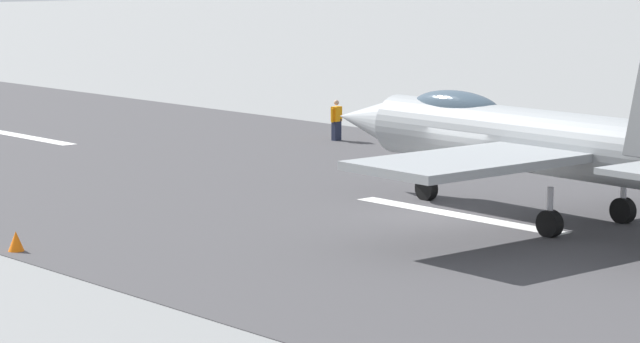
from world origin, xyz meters
TOP-DOWN VIEW (x-y plane):
  - ground_plane at (0.00, 0.00)m, footprint 400.00×400.00m
  - runway_strip at (-0.02, 0.00)m, footprint 240.00×26.00m
  - fighter_jet at (-2.53, -1.10)m, footprint 16.50×14.41m
  - crew_person at (15.00, -9.14)m, footprint 0.36×0.69m
  - marker_cone_mid at (3.83, 12.47)m, footprint 0.44×0.44m

SIDE VIEW (x-z plane):
  - ground_plane at x=0.00m, z-range 0.00..0.00m
  - runway_strip at x=-0.02m, z-range 0.00..0.02m
  - marker_cone_mid at x=3.83m, z-range 0.00..0.55m
  - crew_person at x=15.00m, z-range 0.00..1.73m
  - fighter_jet at x=-2.53m, z-range -0.39..5.22m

